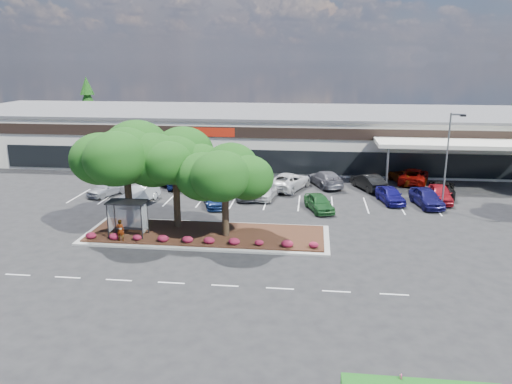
# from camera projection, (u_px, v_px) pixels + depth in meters

# --- Properties ---
(ground) EXTENTS (160.00, 160.00, 0.00)m
(ground) POSITION_uv_depth(u_px,v_px,m) (224.00, 258.00, 32.83)
(ground) COLOR black
(ground) RESTS_ON ground
(retail_store) EXTENTS (80.40, 25.20, 6.25)m
(retail_store) POSITION_uv_depth(u_px,v_px,m) (270.00, 134.00, 64.50)
(retail_store) COLOR beige
(retail_store) RESTS_ON ground
(landscape_island) EXTENTS (18.00, 6.00, 0.26)m
(landscape_island) POSITION_uv_depth(u_px,v_px,m) (207.00, 235.00, 36.85)
(landscape_island) COLOR #979792
(landscape_island) RESTS_ON ground
(lane_markings) EXTENTS (33.12, 20.06, 0.01)m
(lane_markings) POSITION_uv_depth(u_px,v_px,m) (244.00, 211.00, 42.83)
(lane_markings) COLOR silver
(lane_markings) RESTS_ON ground
(shrub_row) EXTENTS (17.00, 0.80, 0.50)m
(shrub_row) POSITION_uv_depth(u_px,v_px,m) (200.00, 240.00, 34.74)
(shrub_row) COLOR maroon
(shrub_row) RESTS_ON landscape_island
(bus_shelter) EXTENTS (2.75, 1.55, 2.59)m
(bus_shelter) POSITION_uv_depth(u_px,v_px,m) (128.00, 208.00, 35.89)
(bus_shelter) COLOR black
(bus_shelter) RESTS_ON landscape_island
(island_tree_west) EXTENTS (7.20, 7.20, 7.89)m
(island_tree_west) POSITION_uv_depth(u_px,v_px,m) (127.00, 177.00, 36.94)
(island_tree_west) COLOR #183C10
(island_tree_west) RESTS_ON landscape_island
(island_tree_mid) EXTENTS (6.60, 6.60, 7.32)m
(island_tree_mid) POSITION_uv_depth(u_px,v_px,m) (176.00, 180.00, 37.29)
(island_tree_mid) COLOR #183C10
(island_tree_mid) RESTS_ON landscape_island
(island_tree_east) EXTENTS (5.80, 5.80, 6.50)m
(island_tree_east) POSITION_uv_depth(u_px,v_px,m) (225.00, 192.00, 35.51)
(island_tree_east) COLOR #183C10
(island_tree_east) RESTS_ON landscape_island
(conifer_north_west) EXTENTS (4.40, 4.40, 10.00)m
(conifer_north_west) POSITION_uv_depth(u_px,v_px,m) (88.00, 108.00, 78.98)
(conifer_north_west) COLOR #183C10
(conifer_north_west) RESTS_ON ground
(person_waiting) EXTENTS (0.58, 0.38, 1.57)m
(person_waiting) POSITION_uv_depth(u_px,v_px,m) (120.00, 230.00, 35.04)
(person_waiting) COLOR #594C47
(person_waiting) RESTS_ON landscape_island
(light_pole) EXTENTS (1.43, 0.50, 8.38)m
(light_pole) POSITION_uv_depth(u_px,v_px,m) (447.00, 168.00, 42.36)
(light_pole) COLOR #979792
(light_pole) RESTS_ON ground
(survey_stake) EXTENTS (0.08, 0.14, 1.09)m
(survey_stake) POSITION_uv_depth(u_px,v_px,m) (400.00, 383.00, 19.14)
(survey_stake) COLOR tan
(survey_stake) RESTS_ON ground
(car_0) EXTENTS (3.30, 4.58, 1.45)m
(car_0) POSITION_uv_depth(u_px,v_px,m) (107.00, 188.00, 47.64)
(car_0) COLOR #A2A5AD
(car_0) RESTS_ON ground
(car_1) EXTENTS (2.73, 4.78, 1.49)m
(car_1) POSITION_uv_depth(u_px,v_px,m) (140.00, 195.00, 45.24)
(car_1) COLOR #B2BABF
(car_1) RESTS_ON ground
(car_2) EXTENTS (3.27, 4.95, 1.33)m
(car_2) POSITION_uv_depth(u_px,v_px,m) (215.00, 198.00, 44.36)
(car_2) COLOR navy
(car_2) RESTS_ON ground
(car_3) EXTENTS (3.93, 5.49, 1.39)m
(car_3) POSITION_uv_depth(u_px,v_px,m) (245.00, 190.00, 46.85)
(car_3) COLOR slate
(car_3) RESTS_ON ground
(car_4) EXTENTS (2.39, 4.44, 1.43)m
(car_4) POSITION_uv_depth(u_px,v_px,m) (266.00, 191.00, 46.54)
(car_4) COLOR silver
(car_4) RESTS_ON ground
(car_5) EXTENTS (3.02, 4.60, 1.46)m
(car_5) POSITION_uv_depth(u_px,v_px,m) (319.00, 203.00, 42.84)
(car_5) COLOR #1F5725
(car_5) RESTS_ON ground
(car_6) EXTENTS (2.62, 4.58, 1.47)m
(car_6) POSITION_uv_depth(u_px,v_px,m) (390.00, 195.00, 45.20)
(car_6) COLOR navy
(car_6) RESTS_ON ground
(car_7) EXTENTS (2.13, 4.67, 1.56)m
(car_7) POSITION_uv_depth(u_px,v_px,m) (440.00, 194.00, 45.42)
(car_7) COLOR maroon
(car_7) RESTS_ON ground
(car_8) EXTENTS (2.75, 5.00, 1.61)m
(car_8) POSITION_uv_depth(u_px,v_px,m) (427.00, 197.00, 44.14)
(car_8) COLOR #161453
(car_8) RESTS_ON ground
(car_9) EXTENTS (2.30, 4.86, 1.54)m
(car_9) POSITION_uv_depth(u_px,v_px,m) (170.00, 176.00, 52.38)
(car_9) COLOR black
(car_9) RESTS_ON ground
(car_10) EXTENTS (3.03, 5.35, 1.67)m
(car_10) POSITION_uv_depth(u_px,v_px,m) (168.00, 172.00, 53.88)
(car_10) COLOR #4B4C52
(car_10) RESTS_ON ground
(car_11) EXTENTS (2.62, 5.21, 1.42)m
(car_11) POSITION_uv_depth(u_px,v_px,m) (183.00, 180.00, 50.77)
(car_11) COLOR navy
(car_11) RESTS_ON ground
(car_12) EXTENTS (4.77, 6.59, 1.67)m
(car_12) POSITION_uv_depth(u_px,v_px,m) (289.00, 181.00, 49.80)
(car_12) COLOR silver
(car_12) RESTS_ON ground
(car_13) EXTENTS (4.15, 5.95, 1.60)m
(car_13) POSITION_uv_depth(u_px,v_px,m) (325.00, 179.00, 50.95)
(car_13) COLOR #595961
(car_13) RESTS_ON ground
(car_14) EXTENTS (3.45, 5.10, 1.59)m
(car_14) POSITION_uv_depth(u_px,v_px,m) (368.00, 182.00, 49.73)
(car_14) COLOR black
(car_14) RESTS_ON ground
(car_15) EXTENTS (3.66, 5.51, 1.41)m
(car_15) POSITION_uv_depth(u_px,v_px,m) (406.00, 177.00, 52.26)
(car_15) COLOR #702807
(car_15) RESTS_ON ground
(car_16) EXTENTS (4.17, 6.27, 1.60)m
(car_16) POSITION_uv_depth(u_px,v_px,m) (414.00, 176.00, 52.24)
(car_16) COLOR #910D08
(car_16) RESTS_ON ground
(car_17) EXTENTS (3.49, 5.58, 1.44)m
(car_17) POSITION_uv_depth(u_px,v_px,m) (442.00, 188.00, 47.57)
(car_17) COLOR black
(car_17) RESTS_ON ground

